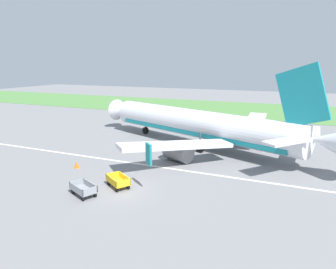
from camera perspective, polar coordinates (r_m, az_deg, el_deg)
ground_plane at (r=27.99m, az=-9.01°, el=-10.32°), size 220.00×220.00×0.00m
grass_strip at (r=77.85m, az=12.70°, el=4.73°), size 220.00×28.00×0.06m
apron_stripe at (r=33.71m, az=-2.64°, el=-6.01°), size 120.00×0.36×0.01m
airplane at (r=40.83m, az=6.46°, el=1.77°), size 36.28×29.56×11.34m
baggage_cart_nearest at (r=27.36m, az=-15.73°, el=-9.87°), size 3.54×2.31×1.07m
baggage_cart_second_in_row at (r=28.40m, az=-9.44°, el=-8.66°), size 3.37×2.57×1.07m
traffic_cone_near_plane at (r=34.53m, az=-16.91°, el=-5.48°), size 0.57×0.57×0.74m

